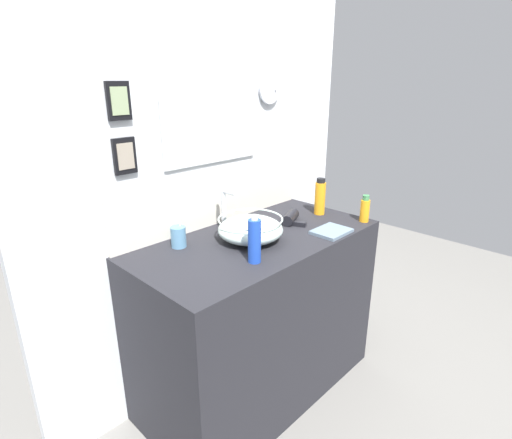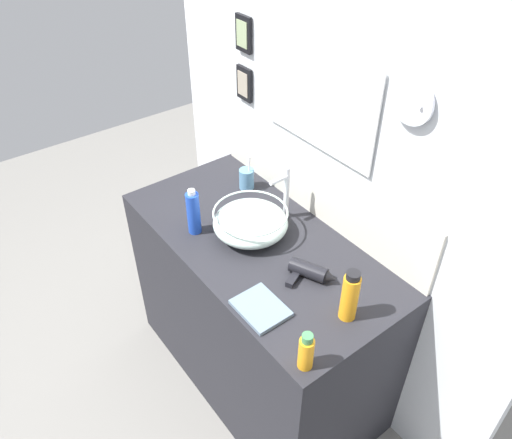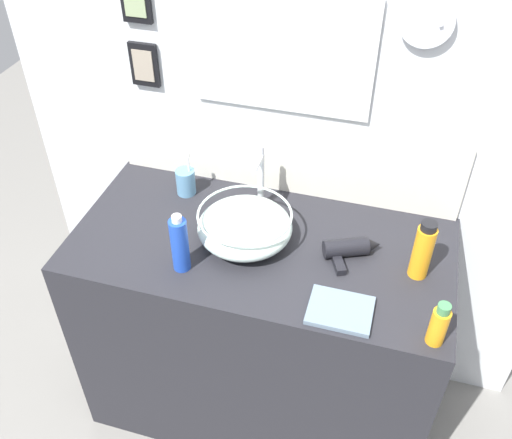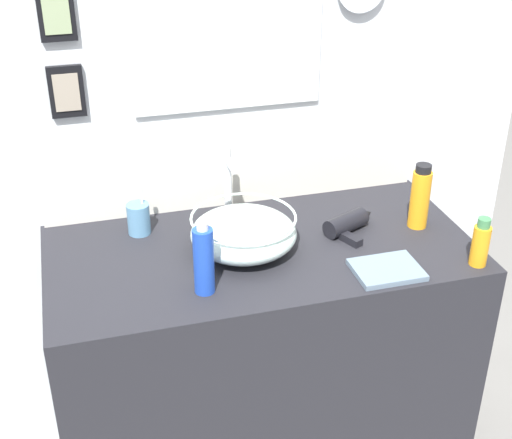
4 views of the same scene
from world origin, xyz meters
The scene contains 11 objects.
ground_plane centered at (0.00, 0.00, 0.00)m, with size 6.00×6.00×0.00m, color gray.
vanity_counter centered at (0.00, 0.00, 0.46)m, with size 1.28×0.63×0.91m, color #232328.
back_panel centered at (0.00, 0.35, 1.30)m, with size 2.04×0.09×2.60m.
glass_bowl_sink centered at (-0.05, 0.00, 0.98)m, with size 0.32×0.32×0.12m.
faucet centered at (-0.05, 0.18, 1.06)m, with size 0.02×0.10×0.25m.
hair_drier centered at (0.29, 0.03, 0.94)m, with size 0.19×0.18×0.06m.
toothbrush_cup centered at (-0.34, 0.19, 0.96)m, with size 0.07×0.07×0.18m.
shampoo_bottle centered at (0.51, 0.00, 1.02)m, with size 0.06×0.06×0.21m.
spray_bottle centered at (-0.21, -0.18, 1.01)m, with size 0.06×0.06×0.21m.
soap_dispenser centered at (0.58, -0.25, 0.98)m, with size 0.05×0.05×0.15m.
hand_towel centered at (0.31, -0.22, 0.92)m, with size 0.19×0.15×0.02m, color slate.
Camera 1 is at (-1.33, -1.27, 1.66)m, focal length 28.00 mm.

